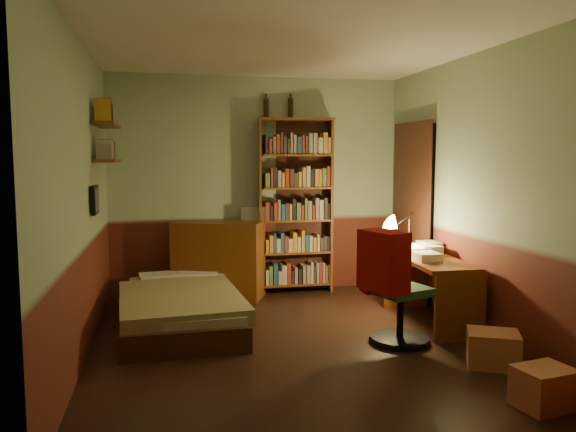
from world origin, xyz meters
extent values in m
cube|color=black|center=(0.00, 0.00, -0.01)|extent=(3.50, 4.00, 0.02)
cube|color=silver|center=(0.00, 0.00, 2.61)|extent=(3.50, 4.00, 0.02)
cube|color=#96B08D|center=(0.00, 2.01, 1.30)|extent=(3.50, 0.02, 2.60)
cube|color=#96B08D|center=(-1.76, 0.00, 1.30)|extent=(0.02, 4.00, 2.60)
cube|color=#96B08D|center=(1.76, 0.00, 1.30)|extent=(0.02, 4.00, 2.60)
cube|color=#96B08D|center=(0.00, -2.01, 1.30)|extent=(3.50, 0.02, 2.60)
cube|color=black|center=(1.72, 1.30, 1.00)|extent=(0.06, 0.90, 2.00)
cube|color=#381C11|center=(1.69, 1.30, 1.00)|extent=(0.02, 0.98, 2.08)
cube|color=#667649|center=(-0.97, 0.76, 0.29)|extent=(1.11, 2.00, 0.59)
cube|color=#633312|center=(-0.50, 1.76, 0.45)|extent=(1.12, 0.84, 0.90)
cube|color=#B2B2B7|center=(-0.05, 1.89, 0.98)|extent=(0.36, 0.31, 0.16)
cube|color=#633312|center=(0.45, 1.85, 1.05)|extent=(0.93, 0.40, 2.10)
cylinder|color=black|center=(0.10, 1.96, 2.22)|extent=(0.07, 0.07, 0.23)
cylinder|color=black|center=(0.40, 1.96, 2.22)|extent=(0.08, 0.08, 0.24)
cube|color=#633312|center=(1.44, 0.28, 0.32)|extent=(0.56, 1.24, 0.65)
cube|color=silver|center=(1.62, 0.67, 0.70)|extent=(0.19, 0.26, 0.10)
cone|color=black|center=(1.38, 0.66, 0.96)|extent=(0.24, 0.24, 0.62)
cube|color=#284C29|center=(0.91, -0.22, 0.49)|extent=(0.60, 0.56, 0.99)
cube|color=maroon|center=(0.66, -0.01, 1.25)|extent=(0.27, 0.46, 0.52)
cube|color=#633312|center=(-1.64, 1.10, 1.60)|extent=(0.20, 0.90, 0.03)
cube|color=#633312|center=(-1.64, 1.10, 1.95)|extent=(0.20, 0.90, 0.03)
cube|color=black|center=(-1.72, 0.60, 1.25)|extent=(0.04, 0.32, 0.26)
cube|color=#A46442|center=(1.30, -1.64, 0.13)|extent=(0.40, 0.34, 0.27)
cube|color=#A46442|center=(1.40, -0.90, 0.14)|extent=(0.49, 0.46, 0.27)
camera|label=1|loc=(-1.08, -4.73, 1.62)|focal=35.00mm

